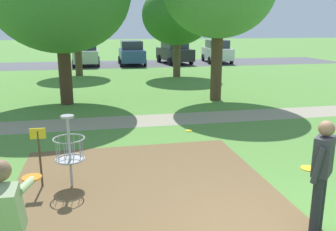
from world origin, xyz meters
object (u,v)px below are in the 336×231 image
frisbee_far_left (189,131)px  tree_mid_center (177,15)px  tree_near_right (76,16)px  parked_car_center_left (132,53)px  parked_car_center_right (175,52)px  disc_golf_basket (66,149)px  player_foreground_watching (6,229)px  player_throwing (321,171)px  parked_car_rightmost (217,51)px  parked_car_leftmost (86,53)px

frisbee_far_left → tree_mid_center: size_ratio=0.04×
tree_near_right → tree_mid_center: tree_mid_center is taller
parked_car_center_left → parked_car_center_right: (3.53, 0.37, 0.00)m
tree_mid_center → parked_car_center_left: 7.92m
disc_golf_basket → player_foreground_watching: bearing=-96.7°
player_foreground_watching → parked_car_center_left: parked_car_center_left is taller
player_foreground_watching → player_throwing: size_ratio=1.00×
tree_near_right → parked_car_center_left: bearing=55.5°
parked_car_center_right → parked_car_rightmost: bearing=1.0°
parked_car_center_right → parked_car_rightmost: size_ratio=1.01×
player_throwing → tree_near_right: tree_near_right is taller
frisbee_far_left → parked_car_leftmost: (-3.19, 18.71, 0.91)m
disc_golf_basket → parked_car_center_right: 23.02m
parked_car_center_left → parked_car_center_right: 3.54m
player_foreground_watching → parked_car_center_right: 26.05m
tree_mid_center → parked_car_center_left: size_ratio=1.26×
frisbee_far_left → parked_car_center_right: (3.79, 18.86, 0.91)m
parked_car_leftmost → parked_car_center_right: size_ratio=0.96×
parked_car_leftmost → parked_car_rightmost: (10.62, 0.22, 0.00)m
parked_car_center_right → tree_mid_center: bearing=-101.7°
disc_golf_basket → parked_car_center_left: parked_car_center_left is taller
disc_golf_basket → player_throwing: size_ratio=0.81×
disc_golf_basket → tree_mid_center: tree_mid_center is taller
tree_near_right → parked_car_leftmost: size_ratio=1.23×
disc_golf_basket → tree_near_right: bearing=91.3°
player_foreground_watching → player_throwing: same height
parked_car_leftmost → parked_car_center_right: 6.99m
parked_car_center_left → parked_car_rightmost: same height
tree_near_right → parked_car_center_right: bearing=38.8°
frisbee_far_left → tree_near_right: (-3.55, 12.95, 3.51)m
tree_mid_center → tree_near_right: bearing=164.0°
frisbee_far_left → player_foreground_watching: bearing=-120.0°
disc_golf_basket → frisbee_far_left: (3.19, 3.08, -0.74)m
tree_near_right → parked_car_center_left: size_ratio=1.23×
disc_golf_basket → player_foreground_watching: size_ratio=0.81×
player_foreground_watching → tree_mid_center: size_ratio=0.32×
player_throwing → frisbee_far_left: bearing=95.1°
parked_car_leftmost → parked_car_center_right: bearing=1.2°
player_throwing → tree_mid_center: size_ratio=0.32×
tree_near_right → frisbee_far_left: bearing=-74.7°
parked_car_rightmost → frisbee_far_left: bearing=-111.4°
tree_mid_center → parked_car_rightmost: size_ratio=1.22×
parked_car_leftmost → tree_mid_center: bearing=-53.8°
frisbee_far_left → parked_car_rightmost: size_ratio=0.05×
tree_near_right → parked_car_leftmost: (0.35, 5.76, -2.60)m
frisbee_far_left → parked_car_center_right: parked_car_center_right is taller
frisbee_far_left → parked_car_center_left: parked_car_center_left is taller
player_foreground_watching → tree_mid_center: 18.54m
parked_car_center_left → disc_golf_basket: bearing=-99.1°
tree_near_right → tree_mid_center: (5.78, -1.66, 0.05)m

